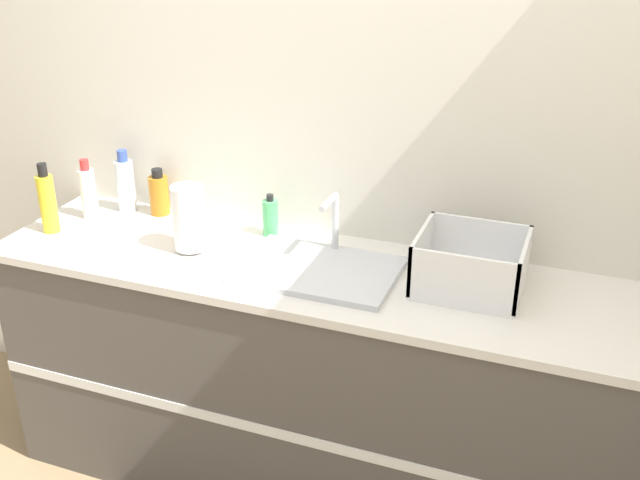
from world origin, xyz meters
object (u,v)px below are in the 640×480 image
(dish_rack, at_px, (470,269))
(bottle_amber, at_px, (159,194))
(bottle_yellow, at_px, (48,202))
(bottle_clear, at_px, (126,184))
(sink, at_px, (319,267))
(bottle_white_spray, at_px, (88,192))
(paper_towel_roll, at_px, (189,218))
(soap_dispenser, at_px, (271,217))

(dish_rack, distance_m, bottle_amber, 1.24)
(bottle_yellow, height_order, bottle_clear, bottle_yellow)
(sink, relative_size, bottle_white_spray, 2.20)
(paper_towel_roll, height_order, bottle_clear, bottle_clear)
(dish_rack, height_order, bottle_white_spray, bottle_white_spray)
(bottle_amber, xyz_separation_m, bottle_yellow, (-0.28, -0.28, 0.04))
(bottle_amber, relative_size, bottle_yellow, 0.70)
(dish_rack, bearing_deg, soap_dispenser, 169.01)
(paper_towel_roll, relative_size, bottle_white_spray, 1.02)
(sink, distance_m, soap_dispenser, 0.34)
(bottle_yellow, relative_size, bottle_clear, 1.07)
(paper_towel_roll, relative_size, soap_dispenser, 1.51)
(sink, height_order, dish_rack, sink)
(sink, relative_size, bottle_yellow, 1.95)
(bottle_amber, height_order, bottle_clear, bottle_clear)
(paper_towel_roll, bearing_deg, bottle_white_spray, 166.58)
(paper_towel_roll, height_order, bottle_yellow, bottle_yellow)
(paper_towel_roll, bearing_deg, bottle_yellow, -175.88)
(bottle_amber, bearing_deg, sink, -17.83)
(bottle_clear, bearing_deg, bottle_yellow, -118.49)
(bottle_yellow, distance_m, bottle_clear, 0.31)
(bottle_white_spray, height_order, bottle_yellow, bottle_yellow)
(bottle_yellow, bearing_deg, paper_towel_roll, 4.12)
(bottle_white_spray, bearing_deg, sink, -6.75)
(dish_rack, xyz_separation_m, bottle_clear, (-1.36, 0.16, 0.04))
(sink, relative_size, soap_dispenser, 3.25)
(bottle_clear, relative_size, soap_dispenser, 1.56)
(paper_towel_roll, height_order, soap_dispenser, paper_towel_roll)
(bottle_amber, bearing_deg, bottle_yellow, -134.95)
(bottle_clear, bearing_deg, bottle_amber, 5.99)
(paper_towel_roll, height_order, bottle_white_spray, paper_towel_roll)
(bottle_clear, bearing_deg, dish_rack, -6.69)
(sink, xyz_separation_m, bottle_amber, (-0.75, 0.24, 0.06))
(bottle_amber, distance_m, soap_dispenser, 0.48)
(paper_towel_roll, distance_m, bottle_amber, 0.37)
(paper_towel_roll, distance_m, bottle_yellow, 0.56)
(bottle_white_spray, bearing_deg, soap_dispenser, 7.64)
(paper_towel_roll, bearing_deg, sink, 0.52)
(bottle_white_spray, height_order, bottle_amber, bottle_white_spray)
(bottle_amber, bearing_deg, bottle_white_spray, -151.44)
(bottle_yellow, bearing_deg, soap_dispenser, 18.47)
(soap_dispenser, bearing_deg, bottle_clear, 178.59)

